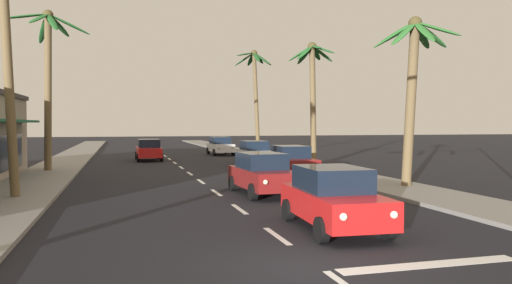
% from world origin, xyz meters
% --- Properties ---
extents(ground_plane, '(220.00, 220.00, 0.00)m').
position_xyz_m(ground_plane, '(0.00, 0.00, 0.00)').
color(ground_plane, black).
extents(sidewalk_right, '(3.20, 110.00, 0.14)m').
position_xyz_m(sidewalk_right, '(7.80, 20.00, 0.07)').
color(sidewalk_right, gray).
rests_on(sidewalk_right, ground).
extents(sidewalk_left, '(3.20, 110.00, 0.14)m').
position_xyz_m(sidewalk_left, '(-7.80, 20.00, 0.07)').
color(sidewalk_left, gray).
rests_on(sidewalk_left, ground).
extents(lane_markings, '(4.28, 88.82, 0.01)m').
position_xyz_m(lane_markings, '(0.44, 20.21, 0.00)').
color(lane_markings, silver).
rests_on(lane_markings, ground).
extents(traffic_signal_mast, '(11.45, 0.40, 7.62)m').
position_xyz_m(traffic_signal_mast, '(3.15, -0.40, 5.36)').
color(traffic_signal_mast, '#2D2D33').
rests_on(traffic_signal_mast, ground).
extents(sedan_lead_at_stop_bar, '(2.11, 4.51, 1.68)m').
position_xyz_m(sedan_lead_at_stop_bar, '(1.72, 3.06, 0.85)').
color(sedan_lead_at_stop_bar, red).
rests_on(sedan_lead_at_stop_bar, ground).
extents(sedan_third_in_queue, '(2.11, 4.51, 1.68)m').
position_xyz_m(sedan_third_in_queue, '(1.71, 9.99, 0.85)').
color(sedan_third_in_queue, maroon).
rests_on(sedan_third_in_queue, ground).
extents(sedan_oncoming_far, '(2.00, 4.47, 1.68)m').
position_xyz_m(sedan_oncoming_far, '(-1.73, 30.31, 0.85)').
color(sedan_oncoming_far, red).
rests_on(sedan_oncoming_far, ground).
extents(sedan_parked_nearest_kerb, '(1.96, 4.46, 1.68)m').
position_xyz_m(sedan_parked_nearest_kerb, '(5.24, 24.25, 0.85)').
color(sedan_parked_nearest_kerb, silver).
rests_on(sedan_parked_nearest_kerb, ground).
extents(sedan_parked_mid_kerb, '(2.05, 4.49, 1.68)m').
position_xyz_m(sedan_parked_mid_kerb, '(5.09, 35.97, 0.85)').
color(sedan_parked_mid_kerb, silver).
rests_on(sedan_parked_mid_kerb, ground).
extents(sedan_parked_far_kerb, '(2.02, 4.48, 1.68)m').
position_xyz_m(sedan_parked_far_kerb, '(5.08, 16.05, 0.85)').
color(sedan_parked_far_kerb, maroon).
rests_on(sedan_parked_far_kerb, ground).
extents(palm_left_second, '(3.23, 2.88, 9.36)m').
position_xyz_m(palm_left_second, '(-7.87, 10.95, 6.38)').
color(palm_left_second, brown).
rests_on(palm_left_second, ground).
extents(palm_left_third, '(4.87, 4.65, 9.55)m').
position_xyz_m(palm_left_third, '(-7.90, 22.08, 6.34)').
color(palm_left_third, brown).
rests_on(palm_left_third, ground).
extents(palm_right_second, '(3.66, 3.73, 7.58)m').
position_xyz_m(palm_right_second, '(8.59, 9.99, 5.09)').
color(palm_right_second, brown).
rests_on(palm_right_second, ground).
extents(palm_right_third, '(3.25, 3.41, 8.28)m').
position_xyz_m(palm_right_third, '(8.47, 21.44, 5.67)').
color(palm_right_third, brown).
rests_on(palm_right_third, ground).
extents(palm_right_farthest, '(3.69, 3.68, 9.38)m').
position_xyz_m(palm_right_farthest, '(7.66, 32.92, 6.58)').
color(palm_right_farthest, brown).
rests_on(palm_right_farthest, ground).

